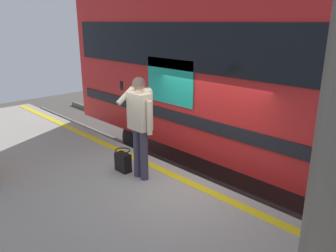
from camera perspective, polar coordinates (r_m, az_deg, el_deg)
name	(u,v)px	position (r m, az deg, el deg)	size (l,w,h in m)	color
ground_plane	(186,214)	(6.63, 3.18, -14.92)	(24.04, 24.04, 0.00)	#4C4742
safety_line	(176,176)	(5.99, 1.34, -8.62)	(14.38, 0.16, 0.01)	yellow
track_rail_near	(227,188)	(7.46, 10.17, -10.50)	(19.08, 0.08, 0.16)	slate
track_rail_far	(263,169)	(8.56, 15.96, -7.13)	(19.08, 0.08, 0.16)	slate
train_carriage	(295,72)	(6.84, 20.94, 8.70)	(11.11, 2.89, 4.20)	red
passenger	(140,120)	(5.60, -4.78, 1.02)	(0.57, 0.55, 1.79)	#383347
handbag	(123,161)	(6.18, -7.73, -6.03)	(0.31, 0.28, 0.41)	black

